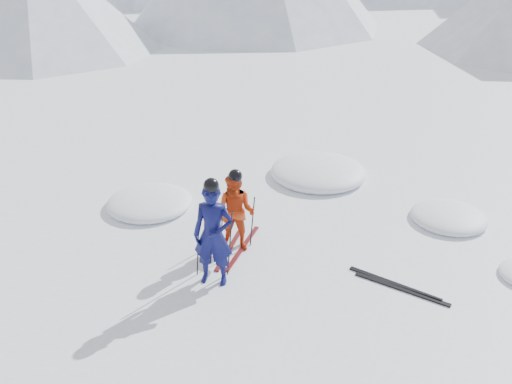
{
  "coord_description": "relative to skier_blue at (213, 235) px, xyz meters",
  "views": [
    {
      "loc": [
        -1.33,
        -8.74,
        5.67
      ],
      "look_at": [
        -1.99,
        0.5,
        1.1
      ],
      "focal_mm": 38.0,
      "sensor_mm": 36.0,
      "label": 1
    }
  ],
  "objects": [
    {
      "name": "pole_blue_left",
      "position": [
        -0.3,
        0.15,
        -0.32
      ],
      "size": [
        0.13,
        0.09,
        1.26
      ],
      "primitive_type": "cylinder",
      "rotation": [
        0.05,
        0.08,
        0.0
      ],
      "color": "black",
      "rests_on": "ground"
    },
    {
      "name": "snow_lumps",
      "position": [
        1.55,
        3.62,
        -0.95
      ],
      "size": [
        8.95,
        5.86,
        0.53
      ],
      "color": "white",
      "rests_on": "ground"
    },
    {
      "name": "pole_red_left",
      "position": [
        -0.03,
        1.36,
        -0.43
      ],
      "size": [
        0.11,
        0.09,
        1.04
      ],
      "primitive_type": "cylinder",
      "rotation": [
        0.06,
        0.08,
        0.0
      ],
      "color": "black",
      "rests_on": "ground"
    },
    {
      "name": "ski_worn_right",
      "position": [
        0.39,
        1.11,
        -0.94
      ],
      "size": [
        0.53,
        1.66,
        0.03
      ],
      "primitive_type": "cube",
      "rotation": [
        0.0,
        0.0,
        -0.26
      ],
      "color": "black",
      "rests_on": "ground"
    },
    {
      "name": "pole_blue_right",
      "position": [
        0.25,
        0.25,
        -0.32
      ],
      "size": [
        0.13,
        0.07,
        1.27
      ],
      "primitive_type": "cylinder",
      "rotation": [
        -0.04,
        0.08,
        0.0
      ],
      "color": "black",
      "rests_on": "ground"
    },
    {
      "name": "pole_red_right",
      "position": [
        0.57,
        1.26,
        -0.43
      ],
      "size": [
        0.11,
        0.08,
        1.05
      ],
      "primitive_type": "cylinder",
      "rotation": [
        -0.05,
        0.08,
        0.0
      ],
      "color": "black",
      "rests_on": "ground"
    },
    {
      "name": "ski_loose_b",
      "position": [
        3.26,
        -0.03,
        -0.94
      ],
      "size": [
        1.53,
        0.91,
        0.03
      ],
      "primitive_type": "cube",
      "rotation": [
        0.0,
        0.0,
        1.06
      ],
      "color": "black",
      "rests_on": "ground"
    },
    {
      "name": "skier_red",
      "position": [
        0.27,
        1.11,
        -0.17
      ],
      "size": [
        0.88,
        0.75,
        1.57
      ],
      "primitive_type": "imported",
      "rotation": [
        0.0,
        0.0,
        -0.23
      ],
      "color": "red",
      "rests_on": "ground"
    },
    {
      "name": "skier_blue",
      "position": [
        0.0,
        0.0,
        0.0
      ],
      "size": [
        0.74,
        0.53,
        1.9
      ],
      "primitive_type": "imported",
      "rotation": [
        0.0,
        0.0,
        -0.11
      ],
      "color": "#0B0E46",
      "rests_on": "ground"
    },
    {
      "name": "ski_worn_left",
      "position": [
        0.15,
        1.11,
        -0.94
      ],
      "size": [
        0.42,
        1.69,
        0.03
      ],
      "primitive_type": "cube",
      "rotation": [
        0.0,
        0.0,
        -0.19
      ],
      "color": "black",
      "rests_on": "ground"
    },
    {
      "name": "ski_loose_a",
      "position": [
        3.16,
        0.12,
        -0.94
      ],
      "size": [
        1.5,
        0.96,
        0.03
      ],
      "primitive_type": "cube",
      "rotation": [
        0.0,
        0.0,
        1.02
      ],
      "color": "black",
      "rests_on": "ground"
    },
    {
      "name": "ground",
      "position": [
        2.62,
        0.89,
        -0.95
      ],
      "size": [
        160.0,
        160.0,
        0.0
      ],
      "primitive_type": "plane",
      "color": "white",
      "rests_on": "ground"
    }
  ]
}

